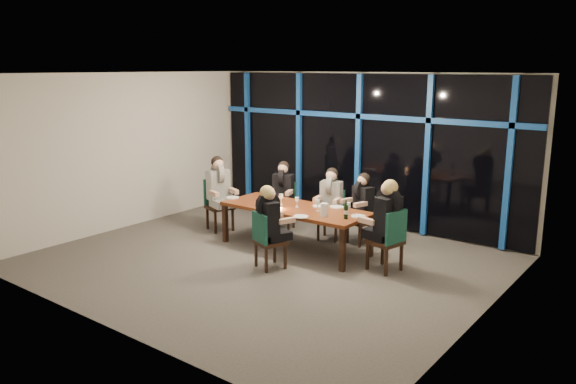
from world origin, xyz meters
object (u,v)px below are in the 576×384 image
(chair_far_mid, at_px, (332,212))
(diner_far_right, at_px, (362,198))
(diner_far_mid, at_px, (331,193))
(diner_near_mid, at_px, (270,214))
(dining_table, at_px, (295,211))
(chair_near_mid, at_px, (266,238))
(wine_bottle, at_px, (346,212))
(chair_end_left, at_px, (218,201))
(chair_end_right, at_px, (390,237))
(diner_far_left, at_px, (283,186))
(water_pitcher, at_px, (324,210))
(chair_far_right, at_px, (364,217))
(diner_end_left, at_px, (219,183))
(diner_end_right, at_px, (386,212))
(chair_far_left, at_px, (284,203))

(chair_far_mid, height_order, diner_far_right, diner_far_right)
(diner_far_mid, height_order, diner_near_mid, diner_near_mid)
(dining_table, height_order, diner_near_mid, diner_near_mid)
(chair_near_mid, distance_m, diner_far_mid, 1.94)
(diner_far_mid, height_order, wine_bottle, diner_far_mid)
(chair_near_mid, height_order, diner_far_mid, diner_far_mid)
(chair_end_left, bearing_deg, chair_end_right, -70.85)
(chair_near_mid, xyz_separation_m, diner_far_left, (-1.12, 1.88, 0.37))
(dining_table, height_order, water_pitcher, water_pitcher)
(chair_end_left, distance_m, diner_far_right, 2.84)
(chair_near_mid, height_order, wine_bottle, wine_bottle)
(chair_end_left, height_order, diner_far_mid, diner_far_mid)
(wine_bottle, bearing_deg, diner_far_mid, 133.49)
(chair_end_right, xyz_separation_m, diner_near_mid, (-1.56, -0.97, 0.32))
(chair_near_mid, bearing_deg, chair_far_right, -83.09)
(chair_near_mid, bearing_deg, chair_far_mid, -66.27)
(chair_far_right, relative_size, chair_end_right, 0.89)
(diner_end_left, relative_size, diner_near_mid, 1.08)
(chair_near_mid, height_order, diner_far_right, diner_far_right)
(chair_end_left, bearing_deg, dining_table, -71.75)
(chair_far_mid, xyz_separation_m, wine_bottle, (0.93, -1.03, 0.36))
(chair_end_left, bearing_deg, water_pitcher, -75.43)
(chair_near_mid, bearing_deg, diner_end_right, -123.03)
(dining_table, bearing_deg, chair_far_left, 136.24)
(water_pitcher, bearing_deg, diner_far_left, 162.48)
(chair_far_mid, distance_m, chair_end_right, 1.90)
(water_pitcher, bearing_deg, diner_end_left, -171.22)
(chair_near_mid, distance_m, water_pitcher, 1.06)
(diner_far_left, xyz_separation_m, diner_far_right, (1.66, 0.13, -0.03))
(chair_far_mid, bearing_deg, diner_far_left, 171.98)
(diner_near_mid, bearing_deg, dining_table, -53.77)
(dining_table, distance_m, water_pitcher, 0.78)
(chair_end_left, xyz_separation_m, diner_far_left, (1.03, 0.73, 0.32))
(chair_near_mid, height_order, diner_end_right, diner_end_right)
(chair_near_mid, relative_size, diner_end_left, 0.95)
(chair_far_mid, bearing_deg, chair_far_right, -3.99)
(chair_far_mid, height_order, wine_bottle, wine_bottle)
(chair_far_left, distance_m, chair_end_left, 1.29)
(dining_table, distance_m, chair_end_left, 1.94)
(wine_bottle, xyz_separation_m, water_pitcher, (-0.36, -0.08, -0.01))
(diner_near_mid, bearing_deg, chair_end_right, -126.22)
(diner_end_right, height_order, water_pitcher, diner_end_right)
(chair_far_left, relative_size, diner_far_mid, 1.04)
(diner_end_left, distance_m, diner_near_mid, 2.35)
(diner_end_right, bearing_deg, chair_near_mid, -43.69)
(diner_near_mid, bearing_deg, water_pitcher, -99.53)
(chair_far_left, xyz_separation_m, chair_far_mid, (1.09, 0.03, -0.01))
(wine_bottle, bearing_deg, chair_far_mid, 131.91)
(dining_table, relative_size, chair_far_right, 2.97)
(chair_far_mid, bearing_deg, diner_near_mid, -100.67)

